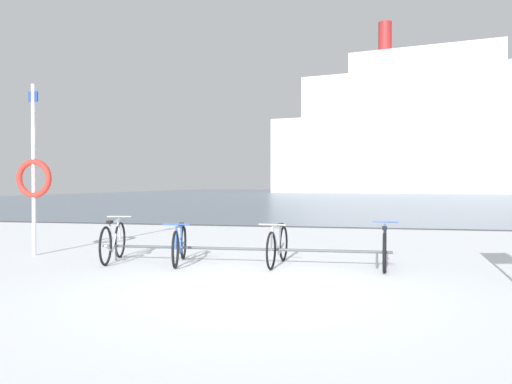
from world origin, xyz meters
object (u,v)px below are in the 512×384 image
bicycle_1 (180,245)px  bicycle_2 (278,245)px  rescue_post (34,175)px  ferry_ship (431,134)px  bicycle_3 (385,248)px  bicycle_0 (113,242)px

bicycle_1 → bicycle_2: (1.76, 0.21, 0.00)m
rescue_post → bicycle_2: bearing=-2.1°
rescue_post → ferry_ship: 78.46m
bicycle_3 → ferry_ship: bearing=82.1°
bicycle_0 → bicycle_1: bearing=0.7°
bicycle_2 → ferry_ship: ferry_ship is taller
bicycle_0 → rescue_post: rescue_post is taller
bicycle_1 → bicycle_2: size_ratio=0.98×
bicycle_1 → ferry_ship: bearing=79.5°
bicycle_2 → rescue_post: size_ratio=0.49×
bicycle_0 → bicycle_2: size_ratio=0.97×
bicycle_3 → ferry_ship: ferry_ship is taller
bicycle_0 → ferry_ship: (15.47, 76.49, 9.17)m
bicycle_2 → bicycle_3: bearing=2.7°
bicycle_0 → rescue_post: 2.36m
bicycle_1 → ferry_ship: size_ratio=0.03×
bicycle_3 → rescue_post: bearing=179.2°
bicycle_0 → bicycle_3: size_ratio=0.97×
bicycle_0 → bicycle_2: (3.06, 0.23, -0.02)m
bicycle_2 → ferry_ship: bearing=80.8°
bicycle_1 → ferry_ship: (14.17, 76.48, 9.20)m
bicycle_1 → bicycle_3: bearing=4.7°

